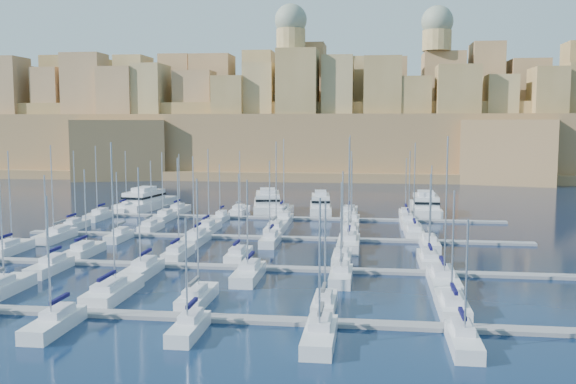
# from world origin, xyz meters

# --- Properties ---
(ground) EXTENTS (600.00, 600.00, 0.00)m
(ground) POSITION_xyz_m (0.00, 0.00, 0.00)
(ground) COLOR black
(ground) RESTS_ON ground
(pontoon_near) EXTENTS (84.00, 2.00, 0.40)m
(pontoon_near) POSITION_xyz_m (0.00, -34.00, 0.20)
(pontoon_near) COLOR slate
(pontoon_near) RESTS_ON ground
(pontoon_mid_near) EXTENTS (84.00, 2.00, 0.40)m
(pontoon_mid_near) POSITION_xyz_m (0.00, -12.00, 0.20)
(pontoon_mid_near) COLOR slate
(pontoon_mid_near) RESTS_ON ground
(pontoon_mid_far) EXTENTS (84.00, 2.00, 0.40)m
(pontoon_mid_far) POSITION_xyz_m (0.00, 10.00, 0.20)
(pontoon_mid_far) COLOR slate
(pontoon_mid_far) RESTS_ON ground
(pontoon_far) EXTENTS (84.00, 2.00, 0.40)m
(pontoon_far) POSITION_xyz_m (0.00, 32.00, 0.20)
(pontoon_far) COLOR slate
(pontoon_far) RESTS_ON ground
(sailboat_1) EXTENTS (3.00, 9.98, 14.57)m
(sailboat_1) POSITION_xyz_m (-24.43, -28.13, 0.76)
(sailboat_1) COLOR silver
(sailboat_1) RESTS_ON ground
(sailboat_2) EXTENTS (3.20, 10.68, 17.31)m
(sailboat_2) POSITION_xyz_m (-11.54, -27.79, 0.78)
(sailboat_2) COLOR silver
(sailboat_2) RESTS_ON ground
(sailboat_3) EXTENTS (2.58, 8.61, 13.58)m
(sailboat_3) POSITION_xyz_m (-1.78, -28.80, 0.74)
(sailboat_3) COLOR silver
(sailboat_3) RESTS_ON ground
(sailboat_4) EXTENTS (2.27, 7.57, 11.57)m
(sailboat_4) POSITION_xyz_m (11.77, -29.31, 0.71)
(sailboat_4) COLOR silver
(sailboat_4) RESTS_ON ground
(sailboat_5) EXTENTS (2.86, 9.52, 12.68)m
(sailboat_5) POSITION_xyz_m (24.60, -28.36, 0.74)
(sailboat_5) COLOR silver
(sailboat_5) RESTS_ON ground
(sailboat_8) EXTENTS (2.55, 8.51, 12.90)m
(sailboat_8) POSITION_xyz_m (-12.41, -39.14, 0.73)
(sailboat_8) COLOR silver
(sailboat_8) RESTS_ON ground
(sailboat_9) EXTENTS (2.25, 7.51, 11.10)m
(sailboat_9) POSITION_xyz_m (0.22, -38.65, 0.71)
(sailboat_9) COLOR silver
(sailboat_9) RESTS_ON ground
(sailboat_10) EXTENTS (2.66, 8.88, 13.13)m
(sailboat_10) POSITION_xyz_m (12.11, -39.33, 0.73)
(sailboat_10) COLOR silver
(sailboat_10) RESTS_ON ground
(sailboat_11) EXTENTS (2.40, 8.00, 11.49)m
(sailboat_11) POSITION_xyz_m (24.32, -38.90, 0.71)
(sailboat_11) COLOR silver
(sailboat_11) RESTS_ON ground
(sailboat_12) EXTENTS (2.73, 9.11, 15.32)m
(sailboat_12) POSITION_xyz_m (-36.27, -6.56, 0.76)
(sailboat_12) COLOR silver
(sailboat_12) RESTS_ON ground
(sailboat_13) EXTENTS (2.62, 8.74, 12.73)m
(sailboat_13) POSITION_xyz_m (-24.56, -6.74, 0.73)
(sailboat_13) COLOR silver
(sailboat_13) RESTS_ON ground
(sailboat_14) EXTENTS (2.51, 8.38, 14.51)m
(sailboat_14) POSITION_xyz_m (-10.67, -6.92, 0.75)
(sailboat_14) COLOR silver
(sailboat_14) RESTS_ON ground
(sailboat_15) EXTENTS (2.50, 8.32, 12.37)m
(sailboat_15) POSITION_xyz_m (-1.94, -6.95, 0.72)
(sailboat_15) COLOR silver
(sailboat_15) RESTS_ON ground
(sailboat_16) EXTENTS (2.50, 8.34, 12.87)m
(sailboat_16) POSITION_xyz_m (12.47, -6.94, 0.73)
(sailboat_16) COLOR silver
(sailboat_16) RESTS_ON ground
(sailboat_17) EXTENTS (2.73, 9.10, 12.62)m
(sailboat_17) POSITION_xyz_m (24.17, -6.56, 0.73)
(sailboat_17) COLOR silver
(sailboat_17) RESTS_ON ground
(sailboat_19) EXTENTS (2.60, 8.68, 12.86)m
(sailboat_19) POSITION_xyz_m (-24.40, -17.23, 0.73)
(sailboat_19) COLOR silver
(sailboat_19) RESTS_ON ground
(sailboat_20) EXTENTS (2.82, 9.41, 13.97)m
(sailboat_20) POSITION_xyz_m (-11.96, -17.59, 0.75)
(sailboat_20) COLOR silver
(sailboat_20) RESTS_ON ground
(sailboat_21) EXTENTS (2.84, 9.46, 12.61)m
(sailboat_21) POSITION_xyz_m (1.58, -17.61, 0.74)
(sailboat_21) COLOR silver
(sailboat_21) RESTS_ON ground
(sailboat_22) EXTENTS (2.58, 8.61, 12.42)m
(sailboat_22) POSITION_xyz_m (12.85, -17.19, 0.73)
(sailboat_22) COLOR silver
(sailboat_22) RESTS_ON ground
(sailboat_23) EXTENTS (3.22, 10.72, 17.89)m
(sailboat_23) POSITION_xyz_m (24.83, -18.23, 0.79)
(sailboat_23) COLOR silver
(sailboat_23) RESTS_ON ground
(sailboat_24) EXTENTS (2.42, 8.06, 14.41)m
(sailboat_24) POSITION_xyz_m (-36.68, 14.93, 0.74)
(sailboat_24) COLOR silver
(sailboat_24) RESTS_ON ground
(sailboat_25) EXTENTS (2.40, 8.01, 12.73)m
(sailboat_25) POSITION_xyz_m (-22.38, 14.90, 0.72)
(sailboat_25) COLOR silver
(sailboat_25) RESTS_ON ground
(sailboat_26) EXTENTS (2.80, 9.33, 14.87)m
(sailboat_26) POSITION_xyz_m (-12.15, 15.55, 0.75)
(sailboat_26) COLOR silver
(sailboat_26) RESTS_ON ground
(sailboat_27) EXTENTS (2.91, 9.70, 16.16)m
(sailboat_27) POSITION_xyz_m (-0.13, 15.73, 0.77)
(sailboat_27) COLOR silver
(sailboat_27) RESTS_ON ground
(sailboat_28) EXTENTS (2.69, 8.97, 14.63)m
(sailboat_28) POSITION_xyz_m (12.88, 15.37, 0.75)
(sailboat_28) COLOR silver
(sailboat_28) RESTS_ON ground
(sailboat_29) EXTENTS (3.02, 10.06, 16.05)m
(sailboat_29) POSITION_xyz_m (23.50, 15.91, 0.77)
(sailboat_29) COLOR silver
(sailboat_29) RESTS_ON ground
(sailboat_30) EXTENTS (3.00, 10.01, 15.82)m
(sailboat_30) POSITION_xyz_m (-34.67, 4.12, 0.77)
(sailboat_30) COLOR silver
(sailboat_30) RESTS_ON ground
(sailboat_31) EXTENTS (2.28, 7.60, 11.54)m
(sailboat_31) POSITION_xyz_m (-24.34, 5.30, 0.71)
(sailboat_31) COLOR silver
(sailboat_31) RESTS_ON ground
(sailboat_32) EXTENTS (2.93, 9.78, 14.23)m
(sailboat_32) POSITION_xyz_m (-11.32, 4.23, 0.75)
(sailboat_32) COLOR silver
(sailboat_32) RESTS_ON ground
(sailboat_33) EXTENTS (2.46, 8.19, 13.57)m
(sailboat_33) POSITION_xyz_m (0.65, 5.01, 0.73)
(sailboat_33) COLOR silver
(sailboat_33) RESTS_ON ground
(sailboat_34) EXTENTS (3.26, 10.86, 17.22)m
(sailboat_34) POSITION_xyz_m (12.97, 3.70, 0.79)
(sailboat_34) COLOR silver
(sailboat_34) RESTS_ON ground
(sailboat_35) EXTENTS (2.64, 8.79, 13.06)m
(sailboat_35) POSITION_xyz_m (25.21, 4.72, 0.73)
(sailboat_35) COLOR silver
(sailboat_35) RESTS_ON ground
(sailboat_36) EXTENTS (2.51, 8.37, 13.39)m
(sailboat_36) POSITION_xyz_m (-35.87, 37.08, 0.73)
(sailboat_36) COLOR silver
(sailboat_36) RESTS_ON ground
(sailboat_37) EXTENTS (2.70, 8.99, 12.87)m
(sailboat_37) POSITION_xyz_m (-24.20, 37.38, 0.73)
(sailboat_37) COLOR silver
(sailboat_37) RESTS_ON ground
(sailboat_38) EXTENTS (2.72, 9.06, 13.58)m
(sailboat_38) POSITION_xyz_m (-11.09, 37.42, 0.74)
(sailboat_38) COLOR silver
(sailboat_38) RESTS_ON ground
(sailboat_39) EXTENTS (3.17, 10.55, 16.06)m
(sailboat_39) POSITION_xyz_m (-1.93, 38.15, 0.77)
(sailboat_39) COLOR silver
(sailboat_39) RESTS_ON ground
(sailboat_40) EXTENTS (3.20, 10.66, 16.88)m
(sailboat_40) POSITION_xyz_m (11.80, 38.20, 0.78)
(sailboat_40) COLOR silver
(sailboat_40) RESTS_ON ground
(sailboat_41) EXTENTS (2.42, 8.05, 12.33)m
(sailboat_41) POSITION_xyz_m (23.16, 36.92, 0.72)
(sailboat_41) COLOR silver
(sailboat_41) RESTS_ON ground
(sailboat_42) EXTENTS (2.66, 8.88, 14.87)m
(sailboat_42) POSITION_xyz_m (-37.34, 26.67, 0.75)
(sailboat_42) COLOR silver
(sailboat_42) RESTS_ON ground
(sailboat_43) EXTENTS (2.62, 8.72, 13.73)m
(sailboat_43) POSITION_xyz_m (-23.95, 26.75, 0.74)
(sailboat_43) COLOR silver
(sailboat_43) RESTS_ON ground
(sailboat_44) EXTENTS (2.20, 7.35, 11.51)m
(sailboat_44) POSITION_xyz_m (-12.76, 27.42, 0.71)
(sailboat_44) COLOR silver
(sailboat_44) RESTS_ON ground
(sailboat_45) EXTENTS (2.57, 8.58, 11.96)m
(sailboat_45) POSITION_xyz_m (-0.17, 26.82, 0.72)
(sailboat_45) COLOR silver
(sailboat_45) RESTS_ON ground
(sailboat_46) EXTENTS (2.82, 9.41, 12.66)m
(sailboat_46) POSITION_xyz_m (12.67, 26.41, 0.74)
(sailboat_46) COLOR silver
(sailboat_46) RESTS_ON ground
(sailboat_47) EXTENTS (2.94, 9.79, 14.31)m
(sailboat_47) POSITION_xyz_m (23.19, 26.22, 0.75)
(sailboat_47) COLOR silver
(sailboat_47) RESTS_ON ground
(motor_yacht_a) EXTENTS (8.43, 20.19, 5.25)m
(motor_yacht_a) POSITION_xyz_m (-33.56, 42.91, 1.73)
(motor_yacht_a) COLOR silver
(motor_yacht_a) RESTS_ON ground
(motor_yacht_b) EXTENTS (8.99, 20.13, 5.25)m
(motor_yacht_b) POSITION_xyz_m (-6.02, 42.84, 1.73)
(motor_yacht_b) COLOR silver
(motor_yacht_b) RESTS_ON ground
(motor_yacht_c) EXTENTS (5.59, 14.71, 5.25)m
(motor_yacht_c) POSITION_xyz_m (5.66, 40.41, 1.73)
(motor_yacht_c) COLOR silver
(motor_yacht_c) RESTS_ON ground
(motor_yacht_d) EXTENTS (5.94, 19.04, 5.25)m
(motor_yacht_d) POSITION_xyz_m (27.53, 42.61, 1.73)
(motor_yacht_d) COLOR silver
(motor_yacht_d) RESTS_ON ground
(fortified_city) EXTENTS (460.00, 108.95, 59.52)m
(fortified_city) POSITION_xyz_m (-0.19, 155.26, 14.74)
(fortified_city) COLOR brown
(fortified_city) RESTS_ON ground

